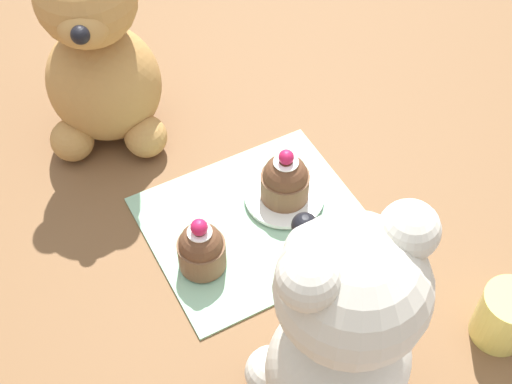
# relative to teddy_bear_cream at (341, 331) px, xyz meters

# --- Properties ---
(ground_plane) EXTENTS (4.00, 4.00, 0.00)m
(ground_plane) POSITION_rel_teddy_bear_cream_xyz_m (-0.03, -0.21, -0.13)
(ground_plane) COLOR brown
(knitted_placemat) EXTENTS (0.23, 0.20, 0.01)m
(knitted_placemat) POSITION_rel_teddy_bear_cream_xyz_m (-0.03, -0.21, -0.12)
(knitted_placemat) COLOR #8EBC99
(knitted_placemat) RESTS_ON ground_plane
(teddy_bear_cream) EXTENTS (0.13, 0.14, 0.26)m
(teddy_bear_cream) POSITION_rel_teddy_bear_cream_xyz_m (0.00, 0.00, 0.00)
(teddy_bear_cream) COLOR beige
(teddy_bear_cream) RESTS_ON ground_plane
(teddy_bear_tan) EXTENTS (0.17, 0.16, 0.26)m
(teddy_bear_tan) POSITION_rel_teddy_bear_cream_xyz_m (0.05, -0.42, -0.01)
(teddy_bear_tan) COLOR #B78447
(teddy_bear_tan) RESTS_ON ground_plane
(cupcake_near_cream_bear) EXTENTS (0.05, 0.05, 0.07)m
(cupcake_near_cream_bear) POSITION_rel_teddy_bear_cream_xyz_m (0.04, -0.19, -0.09)
(cupcake_near_cream_bear) COLOR brown
(cupcake_near_cream_bear) RESTS_ON knitted_placemat
(saucer_plate) EXTENTS (0.09, 0.09, 0.01)m
(saucer_plate) POSITION_rel_teddy_bear_cream_xyz_m (-0.08, -0.22, -0.12)
(saucer_plate) COLOR white
(saucer_plate) RESTS_ON knitted_placemat
(cupcake_near_tan_bear) EXTENTS (0.05, 0.05, 0.07)m
(cupcake_near_tan_bear) POSITION_rel_teddy_bear_cream_xyz_m (-0.08, -0.22, -0.09)
(cupcake_near_tan_bear) COLOR brown
(cupcake_near_tan_bear) RESTS_ON saucer_plate
(juice_glass) EXTENTS (0.05, 0.05, 0.06)m
(juice_glass) POSITION_rel_teddy_bear_cream_xyz_m (-0.18, 0.02, -0.09)
(juice_glass) COLOR #EADB66
(juice_glass) RESTS_ON ground_plane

